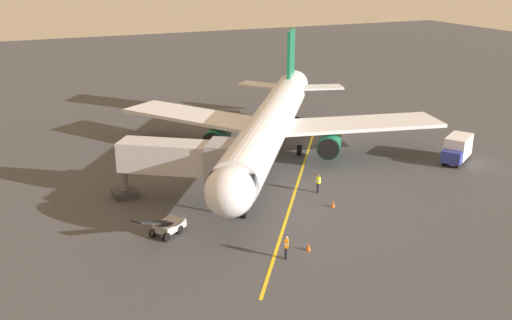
% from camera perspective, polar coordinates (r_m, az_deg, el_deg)
% --- Properties ---
extents(ground_plane, '(220.00, 220.00, 0.00)m').
position_cam_1_polar(ground_plane, '(59.92, 2.23, 0.00)').
color(ground_plane, '#424244').
extents(apron_lead_in_line, '(22.71, 33.20, 0.01)m').
position_cam_1_polar(apron_lead_in_line, '(54.05, 4.11, -2.18)').
color(apron_lead_in_line, yellow).
rests_on(apron_lead_in_line, ground).
extents(airplane, '(30.88, 35.34, 11.50)m').
position_cam_1_polar(airplane, '(58.15, 1.47, 3.55)').
color(airplane, silver).
rests_on(airplane, ground).
extents(jet_bridge, '(10.50, 8.25, 5.40)m').
position_cam_1_polar(jet_bridge, '(48.87, -6.84, 0.09)').
color(jet_bridge, '#B7B7BC').
rests_on(jet_bridge, ground).
extents(ground_crew_marshaller, '(0.42, 0.47, 1.71)m').
position_cam_1_polar(ground_crew_marshaller, '(40.35, 2.99, -8.48)').
color(ground_crew_marshaller, '#23232D').
rests_on(ground_crew_marshaller, ground).
extents(ground_crew_wing_walker, '(0.29, 0.42, 1.71)m').
position_cam_1_polar(ground_crew_wing_walker, '(65.68, 8.19, 2.34)').
color(ground_crew_wing_walker, '#23232D').
rests_on(ground_crew_wing_walker, ground).
extents(ground_crew_loader, '(0.32, 0.44, 1.71)m').
position_cam_1_polar(ground_crew_loader, '(51.56, 6.08, -2.26)').
color(ground_crew_loader, '#23232D').
rests_on(ground_crew_loader, ground).
extents(box_truck_near_nose, '(4.92, 4.16, 2.62)m').
position_cam_1_polar(box_truck_near_nose, '(62.33, 18.98, 1.05)').
color(box_truck_near_nose, '#2D3899').
rests_on(box_truck_near_nose, ground).
extents(belt_loader_portside, '(4.47, 3.54, 2.32)m').
position_cam_1_polar(belt_loader_portside, '(70.65, 5.18, 3.50)').
color(belt_loader_portside, '#9E9EA3').
rests_on(belt_loader_portside, ground).
extents(belt_loader_starboard_side, '(4.45, 3.58, 2.32)m').
position_cam_1_polar(belt_loader_starboard_side, '(44.22, -8.69, -6.36)').
color(belt_loader_starboard_side, '#9E9EA3').
rests_on(belt_loader_starboard_side, ground).
extents(safety_cone_nose_left, '(0.32, 0.32, 0.55)m').
position_cam_1_polar(safety_cone_nose_left, '(41.83, 5.13, -8.43)').
color(safety_cone_nose_left, '#F2590F').
rests_on(safety_cone_nose_left, ground).
extents(safety_cone_nose_right, '(0.32, 0.32, 0.55)m').
position_cam_1_polar(safety_cone_nose_right, '(45.96, -6.93, -5.86)').
color(safety_cone_nose_right, '#F2590F').
rests_on(safety_cone_nose_right, ground).
extents(safety_cone_wing_port, '(0.32, 0.32, 0.55)m').
position_cam_1_polar(safety_cone_wing_port, '(49.02, 7.53, -4.25)').
color(safety_cone_wing_port, '#F2590F').
rests_on(safety_cone_wing_port, ground).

